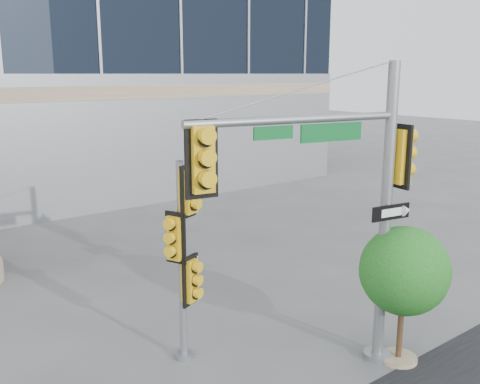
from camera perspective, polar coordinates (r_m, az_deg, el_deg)
ground at (r=12.51m, az=5.29°, el=-16.25°), size 120.00×120.00×0.00m
main_signal_pole at (r=10.39m, az=10.92°, el=0.47°), size 4.81×1.26×6.26m
secondary_signal_pole at (r=11.05m, az=-6.00°, el=-5.87°), size 0.81×0.58×4.31m
street_tree at (r=11.71m, az=17.14°, el=-8.34°), size 1.90×1.85×2.96m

